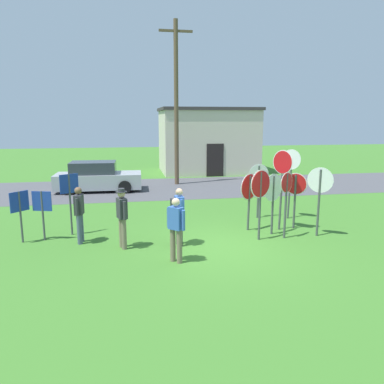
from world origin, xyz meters
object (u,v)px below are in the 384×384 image
at_px(stop_sign_rear_right, 286,194).
at_px(info_panel_leftmost, 42,207).
at_px(person_with_sunhat, 179,213).
at_px(stop_sign_far_back, 273,193).
at_px(person_in_dark_shirt, 176,226).
at_px(stop_sign_rear_left, 249,192).
at_px(stop_sign_low_front, 259,181).
at_px(utility_pole, 176,101).
at_px(person_near_signs, 122,215).
at_px(person_on_left, 79,212).
at_px(stop_sign_center_cluster, 291,172).
at_px(stop_sign_tallest, 295,191).
at_px(parked_car_on_street, 97,178).
at_px(stop_sign_leaning_left, 282,175).
at_px(stop_sign_leaning_right, 320,189).
at_px(info_panel_middle, 70,193).
at_px(stop_sign_nearest, 260,192).
at_px(info_panel_rightmost, 20,208).

height_order(stop_sign_rear_right, info_panel_leftmost, stop_sign_rear_right).
height_order(person_with_sunhat, info_panel_leftmost, person_with_sunhat).
relative_size(stop_sign_far_back, person_in_dark_shirt, 1.16).
bearing_deg(person_with_sunhat, stop_sign_rear_left, 23.62).
height_order(stop_sign_low_front, person_with_sunhat, stop_sign_low_front).
xyz_separation_m(utility_pole, person_near_signs, (-2.95, -10.37, -3.60)).
bearing_deg(person_with_sunhat, person_near_signs, 179.24).
bearing_deg(person_on_left, stop_sign_center_cluster, 12.38).
bearing_deg(stop_sign_tallest, parked_car_on_street, 130.87).
bearing_deg(stop_sign_leaning_left, stop_sign_leaning_right, -44.38).
xyz_separation_m(stop_sign_low_front, info_panel_leftmost, (-7.30, -1.40, -0.33)).
bearing_deg(utility_pole, info_panel_leftmost, -119.94).
bearing_deg(stop_sign_tallest, stop_sign_far_back, -154.32).
bearing_deg(stop_sign_far_back, utility_pole, 100.00).
bearing_deg(person_in_dark_shirt, person_with_sunhat, 79.18).
relative_size(parked_car_on_street, stop_sign_center_cluster, 1.70).
distance_m(stop_sign_low_front, stop_sign_tallest, 1.70).
xyz_separation_m(stop_sign_leaning_right, stop_sign_rear_right, (-1.11, -0.04, -0.11)).
bearing_deg(stop_sign_far_back, person_near_signs, -173.59).
height_order(stop_sign_center_cluster, info_panel_middle, stop_sign_center_cluster).
distance_m(stop_sign_tallest, stop_sign_nearest, 1.84).
bearing_deg(stop_sign_far_back, parked_car_on_street, 125.15).
height_order(info_panel_leftmost, info_panel_middle, info_panel_middle).
relative_size(stop_sign_leaning_left, stop_sign_far_back, 1.36).
height_order(person_in_dark_shirt, info_panel_rightmost, person_in_dark_shirt).
relative_size(person_in_dark_shirt, person_with_sunhat, 1.00).
xyz_separation_m(person_in_dark_shirt, info_panel_leftmost, (-3.72, 2.45, 0.09)).
distance_m(stop_sign_leaning_left, stop_sign_far_back, 0.81).
xyz_separation_m(stop_sign_rear_left, info_panel_middle, (-5.71, 0.50, 0.06)).
bearing_deg(stop_sign_far_back, stop_sign_leaning_left, 43.50).
relative_size(person_in_dark_shirt, info_panel_leftmost, 1.11).
distance_m(stop_sign_leaning_left, info_panel_leftmost, 7.57).
bearing_deg(info_panel_rightmost, stop_sign_center_cluster, 7.99).
height_order(stop_sign_leaning_left, stop_sign_rear_right, stop_sign_leaning_left).
height_order(utility_pole, person_near_signs, utility_pole).
distance_m(stop_sign_far_back, info_panel_middle, 6.39).
relative_size(stop_sign_rear_left, info_panel_leftmost, 1.25).
relative_size(parked_car_on_street, stop_sign_far_back, 2.23).
bearing_deg(stop_sign_far_back, info_panel_rightmost, 176.28).
bearing_deg(info_panel_rightmost, person_with_sunhat, -12.90).
relative_size(stop_sign_tallest, stop_sign_rear_right, 0.92).
relative_size(stop_sign_leaning_right, stop_sign_tallest, 1.15).
bearing_deg(stop_sign_rear_right, stop_sign_low_front, 89.73).
bearing_deg(stop_sign_center_cluster, stop_sign_rear_left, -148.14).
height_order(stop_sign_low_front, stop_sign_center_cluster, stop_sign_center_cluster).
relative_size(stop_sign_leaning_right, stop_sign_rear_left, 1.14).
distance_m(stop_sign_low_front, person_in_dark_shirt, 5.28).
relative_size(stop_sign_leaning_left, person_on_left, 1.57).
height_order(stop_sign_rear_right, person_in_dark_shirt, stop_sign_rear_right).
xyz_separation_m(person_in_dark_shirt, info_panel_rightmost, (-4.32, 2.34, 0.12)).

